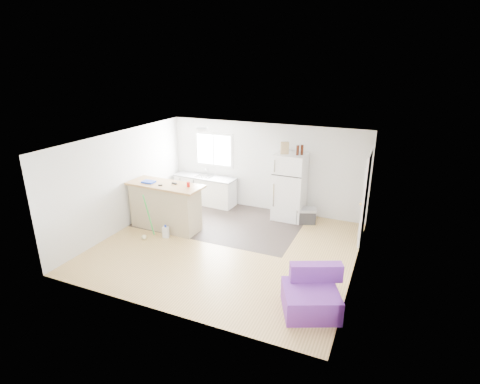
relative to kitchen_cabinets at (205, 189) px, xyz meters
name	(u,v)px	position (x,y,z in m)	size (l,w,h in m)	color
room	(226,196)	(1.72, -2.21, 0.78)	(5.51, 5.01, 2.41)	#A88346
vinyl_zone	(222,220)	(0.99, -0.96, -0.41)	(4.05, 2.50, 0.00)	#332B26
window	(214,150)	(0.17, 0.27, 1.13)	(1.18, 0.06, 0.98)	white
interior_door	(365,199)	(4.44, -0.66, 0.60)	(0.11, 0.92, 2.10)	white
ceiling_fixture	(202,129)	(0.52, -1.01, 1.94)	(0.30, 0.30, 0.07)	white
kitchen_cabinets	(205,189)	(0.00, 0.00, 0.00)	(1.86, 0.67, 1.08)	white
peninsula	(165,206)	(-0.07, -1.90, 0.17)	(1.91, 0.80, 1.16)	#BCB088
refrigerator	(290,187)	(2.53, -0.09, 0.45)	(0.78, 0.74, 1.74)	white
cooler	(305,215)	(3.02, -0.22, -0.22)	(0.60, 0.51, 0.39)	#2E2E30
purple_seat	(311,296)	(3.98, -3.68, -0.15)	(1.15, 1.15, 0.73)	purple
cleaner_jug	(166,232)	(0.21, -2.36, -0.28)	(0.17, 0.14, 0.32)	silver
mop	(146,230)	(-0.16, -2.62, -0.18)	(0.19, 0.32, 1.14)	green
red_cup	(188,184)	(0.59, -1.87, 0.80)	(0.08, 0.08, 0.12)	red
blue_tray	(149,182)	(-0.46, -1.97, 0.76)	(0.30, 0.22, 0.04)	blue
tool_a	(174,183)	(0.17, -1.81, 0.75)	(0.14, 0.05, 0.03)	black
tool_b	(160,185)	(-0.07, -2.05, 0.75)	(0.10, 0.04, 0.03)	black
cardboard_box	(285,148)	(2.38, -0.18, 1.48)	(0.20, 0.10, 0.30)	#9D895A
bottle_left	(298,150)	(2.72, -0.18, 1.45)	(0.07, 0.07, 0.25)	#361509
bottle_right	(302,150)	(2.80, -0.10, 1.45)	(0.07, 0.07, 0.25)	#361509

